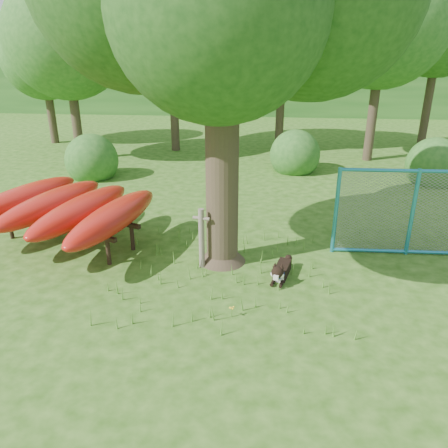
{
  "coord_description": "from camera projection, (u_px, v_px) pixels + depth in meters",
  "views": [
    {
      "loc": [
        0.98,
        -6.69,
        4.24
      ],
      "look_at": [
        0.2,
        1.2,
        1.0
      ],
      "focal_mm": 35.0,
      "sensor_mm": 36.0,
      "label": 1
    }
  ],
  "objects": [
    {
      "name": "shrub_right",
      "position": [
        431.0,
        182.0,
        14.63
      ],
      "size": [
        1.8,
        1.8,
        1.8
      ],
      "primitive_type": "sphere",
      "color": "#255C1D",
      "rests_on": "ground"
    },
    {
      "name": "ground",
      "position": [
        206.0,
        300.0,
        7.86
      ],
      "size": [
        80.0,
        80.0,
        0.0
      ],
      "primitive_type": "plane",
      "color": "#244E0F",
      "rests_on": "ground"
    },
    {
      "name": "wooded_hillside",
      "position": [
        257.0,
        64.0,
        32.52
      ],
      "size": [
        80.0,
        12.0,
        6.0
      ],
      "primitive_type": "cube",
      "color": "#255C1D",
      "rests_on": "ground"
    },
    {
      "name": "bg_tree_b",
      "position": [
        170.0,
        8.0,
        17.06
      ],
      "size": [
        5.2,
        5.2,
        8.22
      ],
      "color": "#35291D",
      "rests_on": "ground"
    },
    {
      "name": "bg_tree_c",
      "position": [
        283.0,
        49.0,
        18.14
      ],
      "size": [
        4.0,
        4.0,
        6.12
      ],
      "color": "#35291D",
      "rests_on": "ground"
    },
    {
      "name": "wooden_post",
      "position": [
        202.0,
        237.0,
        8.79
      ],
      "size": [
        0.35,
        0.14,
        1.27
      ],
      "rotation": [
        0.0,
        0.0,
        -0.2
      ],
      "color": "#6E5F52",
      "rests_on": "ground"
    },
    {
      "name": "wildflower_clump",
      "position": [
        232.0,
        309.0,
        7.31
      ],
      "size": [
        0.09,
        0.08,
        0.2
      ],
      "rotation": [
        0.0,
        0.0,
        0.11
      ],
      "color": "#538A2D",
      "rests_on": "ground"
    },
    {
      "name": "shrub_left",
      "position": [
        94.0,
        177.0,
        15.22
      ],
      "size": [
        1.8,
        1.8,
        1.8
      ],
      "primitive_type": "sphere",
      "color": "#255C1D",
      "rests_on": "ground"
    },
    {
      "name": "shrub_mid",
      "position": [
        294.0,
        171.0,
        15.97
      ],
      "size": [
        1.8,
        1.8,
        1.8
      ],
      "primitive_type": "sphere",
      "color": "#255C1D",
      "rests_on": "ground"
    },
    {
      "name": "bg_tree_e",
      "position": [
        442.0,
        20.0,
        18.04
      ],
      "size": [
        4.6,
        4.6,
        7.55
      ],
      "color": "#35291D",
      "rests_on": "ground"
    },
    {
      "name": "bg_tree_a",
      "position": [
        66.0,
        39.0,
        15.97
      ],
      "size": [
        4.4,
        4.4,
        6.7
      ],
      "color": "#35291D",
      "rests_on": "ground"
    },
    {
      "name": "bg_tree_f",
      "position": [
        43.0,
        58.0,
        19.25
      ],
      "size": [
        3.6,
        3.6,
        5.55
      ],
      "color": "#35291D",
      "rests_on": "ground"
    },
    {
      "name": "husky_dog",
      "position": [
        281.0,
        271.0,
        8.53
      ],
      "size": [
        0.45,
        1.03,
        0.47
      ],
      "rotation": [
        0.0,
        0.0,
        -0.24
      ],
      "color": "black",
      "rests_on": "ground"
    },
    {
      "name": "bg_tree_d",
      "position": [
        384.0,
        21.0,
        15.61
      ],
      "size": [
        4.8,
        4.8,
        7.5
      ],
      "color": "#35291D",
      "rests_on": "ground"
    },
    {
      "name": "fence_section",
      "position": [
        412.0,
        213.0,
        9.24
      ],
      "size": [
        3.29,
        0.17,
        3.2
      ],
      "rotation": [
        0.0,
        0.0,
        0.03
      ],
      "color": "teal",
      "rests_on": "ground"
    },
    {
      "name": "kayak_rack",
      "position": [
        66.0,
        207.0,
        9.75
      ],
      "size": [
        4.15,
        4.48,
        1.18
      ],
      "rotation": [
        0.0,
        0.0,
        -0.37
      ],
      "color": "black",
      "rests_on": "ground"
    }
  ]
}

